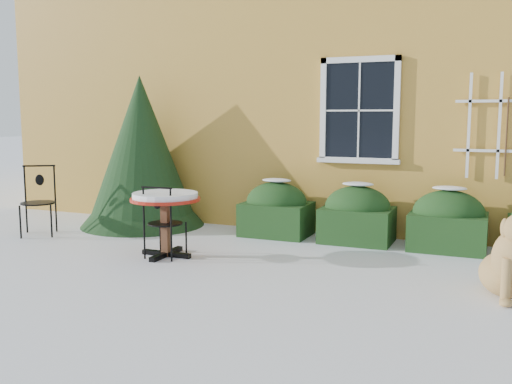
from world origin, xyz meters
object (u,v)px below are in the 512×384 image
at_px(evergreen_shrub, 142,166).
at_px(bistro_table, 165,203).
at_px(patio_chair_near, 164,222).
at_px(patio_chair_far, 38,200).

relative_size(evergreen_shrub, bistro_table, 2.75).
relative_size(evergreen_shrub, patio_chair_near, 2.64).
bearing_deg(bistro_table, evergreen_shrub, 131.52).
bearing_deg(patio_chair_far, patio_chair_near, -44.45).
bearing_deg(patio_chair_far, evergreen_shrub, 17.43).
relative_size(bistro_table, patio_chair_far, 0.85).
bearing_deg(patio_chair_near, patio_chair_far, -13.12).
height_order(evergreen_shrub, patio_chair_near, evergreen_shrub).
bearing_deg(patio_chair_near, evergreen_shrub, -51.26).
distance_m(evergreen_shrub, bistro_table, 2.39).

